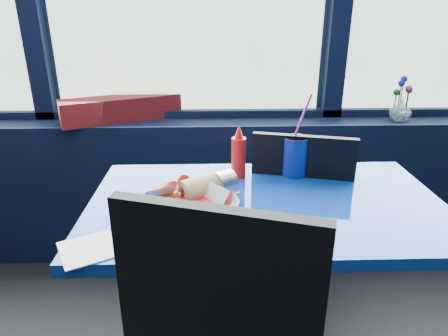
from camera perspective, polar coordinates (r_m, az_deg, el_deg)
window_sill at (r=2.30m, az=-4.59°, el=-2.89°), size 5.00×0.26×0.80m
near_table at (r=1.46m, az=5.77°, el=-11.07°), size 1.20×0.70×0.75m
chair_near_back at (r=1.78m, az=8.85°, el=-6.39°), size 0.50×0.51×0.91m
planter_box at (r=2.22m, az=-14.45°, el=8.24°), size 0.63×0.40×0.12m
flower_vase at (r=2.32m, az=23.95°, el=7.88°), size 0.12×0.12×0.24m
food_basket at (r=1.32m, az=-4.44°, el=-3.89°), size 0.31×0.31×0.10m
ketchup_bottle at (r=1.52m, az=2.10°, el=1.95°), size 0.06×0.06×0.21m
soda_cup at (r=1.56m, az=10.14°, el=1.80°), size 0.10×0.10×0.33m
napkin at (r=1.16m, az=-18.72°, el=-10.90°), size 0.20×0.20×0.00m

